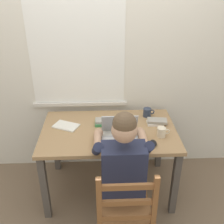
% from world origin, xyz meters
% --- Properties ---
extents(ground_plane, '(8.00, 8.00, 0.00)m').
position_xyz_m(ground_plane, '(0.00, 0.00, 0.00)').
color(ground_plane, brown).
extents(back_wall, '(6.00, 0.08, 2.60)m').
position_xyz_m(back_wall, '(-0.01, 0.48, 1.30)').
color(back_wall, silver).
rests_on(back_wall, ground).
extents(desk, '(1.30, 0.81, 0.74)m').
position_xyz_m(desk, '(0.00, 0.00, 0.64)').
color(desk, '#9E7A51').
rests_on(desk, ground).
extents(seated_person, '(0.50, 0.60, 1.23)m').
position_xyz_m(seated_person, '(0.09, -0.48, 0.68)').
color(seated_person, '#232842').
rests_on(seated_person, ground).
extents(wooden_chair, '(0.42, 0.42, 0.93)m').
position_xyz_m(wooden_chair, '(0.09, -0.76, 0.45)').
color(wooden_chair, brown).
rests_on(wooden_chair, ground).
extents(laptop, '(0.33, 0.33, 0.22)m').
position_xyz_m(laptop, '(0.10, -0.18, 0.79)').
color(laptop, '#ADAFB2').
rests_on(laptop, desk).
extents(computer_mouse, '(0.06, 0.10, 0.03)m').
position_xyz_m(computer_mouse, '(0.38, -0.27, 0.76)').
color(computer_mouse, black).
rests_on(computer_mouse, desk).
extents(coffee_mug_white, '(0.12, 0.08, 0.09)m').
position_xyz_m(coffee_mug_white, '(0.48, -0.14, 0.78)').
color(coffee_mug_white, beige).
rests_on(coffee_mug_white, desk).
extents(coffee_mug_dark, '(0.12, 0.08, 0.09)m').
position_xyz_m(coffee_mug_dark, '(0.41, 0.25, 0.79)').
color(coffee_mug_dark, '#2D384C').
rests_on(coffee_mug_dark, desk).
extents(book_stack_main, '(0.20, 0.12, 0.05)m').
position_xyz_m(book_stack_main, '(-0.04, 0.11, 0.76)').
color(book_stack_main, '#38844C').
rests_on(book_stack_main, desk).
extents(book_stack_side, '(0.20, 0.12, 0.05)m').
position_xyz_m(book_stack_side, '(0.48, 0.09, 0.77)').
color(book_stack_side, white).
rests_on(book_stack_side, desk).
extents(paper_pile_near_laptop, '(0.28, 0.24, 0.01)m').
position_xyz_m(paper_pile_near_laptop, '(-0.42, 0.08, 0.75)').
color(paper_pile_near_laptop, silver).
rests_on(paper_pile_near_laptop, desk).
extents(paper_pile_back_corner, '(0.27, 0.23, 0.01)m').
position_xyz_m(paper_pile_back_corner, '(0.03, -0.03, 0.75)').
color(paper_pile_back_corner, silver).
rests_on(paper_pile_back_corner, desk).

